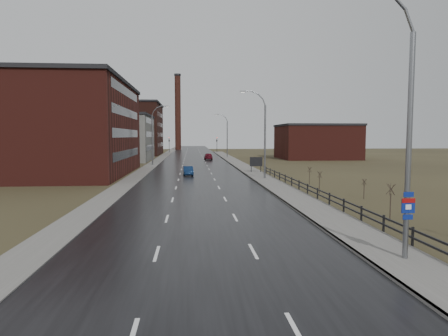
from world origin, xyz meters
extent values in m
plane|color=#2D2819|center=(0.00, 0.00, 0.00)|extent=(320.00, 320.00, 0.00)
cube|color=black|center=(0.00, 60.00, 0.03)|extent=(14.00, 300.00, 0.06)
cube|color=#595651|center=(8.60, 35.00, 0.09)|extent=(3.20, 180.00, 0.18)
cube|color=slate|center=(7.08, 35.00, 0.09)|extent=(0.16, 180.00, 0.18)
cube|color=#595651|center=(-8.20, 60.00, 0.06)|extent=(2.40, 260.00, 0.12)
cube|color=#471914|center=(-21.00, 45.00, 6.50)|extent=(22.00, 28.00, 13.00)
cube|color=black|center=(-21.00, 45.00, 13.25)|extent=(22.44, 28.56, 0.50)
cube|color=black|center=(-10.02, 45.00, 3.00)|extent=(0.06, 22.40, 1.20)
cube|color=black|center=(-10.02, 45.00, 6.00)|extent=(0.06, 22.40, 1.20)
cube|color=black|center=(-10.02, 45.00, 9.00)|extent=(0.06, 22.40, 1.20)
cube|color=black|center=(-10.02, 45.00, 12.00)|extent=(0.06, 22.40, 1.20)
cube|color=slate|center=(-18.00, 78.00, 5.00)|extent=(16.00, 20.00, 10.00)
cube|color=black|center=(-18.00, 78.00, 10.25)|extent=(16.32, 20.40, 0.50)
cube|color=black|center=(-10.02, 78.00, 3.00)|extent=(0.06, 16.00, 1.20)
cube|color=black|center=(-10.02, 78.00, 6.00)|extent=(0.06, 16.00, 1.20)
cube|color=black|center=(-10.02, 78.00, 9.00)|extent=(0.06, 16.00, 1.20)
cube|color=#331611|center=(-23.00, 108.00, 7.50)|extent=(26.00, 24.00, 15.00)
cube|color=black|center=(-23.00, 108.00, 15.25)|extent=(26.52, 24.48, 0.50)
cube|color=black|center=(-10.02, 108.00, 3.00)|extent=(0.06, 19.20, 1.20)
cube|color=black|center=(-10.02, 108.00, 6.00)|extent=(0.06, 19.20, 1.20)
cube|color=black|center=(-10.02, 108.00, 9.00)|extent=(0.06, 19.20, 1.20)
cube|color=black|center=(-10.02, 108.00, 12.00)|extent=(0.06, 19.20, 1.20)
cube|color=#471914|center=(30.30, 82.00, 4.00)|extent=(18.00, 16.00, 8.00)
cube|color=black|center=(30.30, 82.00, 8.25)|extent=(18.36, 16.32, 0.50)
cylinder|color=#331611|center=(-6.00, 150.00, 15.00)|extent=(2.40, 2.40, 30.00)
cylinder|color=black|center=(-6.00, 150.00, 30.30)|extent=(2.70, 2.70, 0.80)
cylinder|color=slate|center=(8.80, 2.00, 5.00)|extent=(0.24, 0.24, 10.00)
cylinder|color=slate|center=(8.61, 2.00, 10.46)|extent=(0.57, 0.14, 1.12)
cylinder|color=slate|center=(8.06, 2.00, 11.28)|extent=(0.91, 0.14, 0.91)
cube|color=navy|center=(8.80, 1.88, 3.05)|extent=(0.45, 0.04, 0.22)
cube|color=navy|center=(8.80, 1.88, 2.55)|extent=(0.60, 0.04, 0.65)
cube|color=maroon|center=(8.80, 1.87, 2.78)|extent=(0.60, 0.04, 0.20)
cube|color=navy|center=(8.80, 1.88, 2.05)|extent=(0.45, 0.04, 0.22)
cube|color=silver|center=(8.80, 1.86, 2.50)|extent=(0.26, 0.02, 0.22)
cylinder|color=slate|center=(8.80, 36.00, 4.75)|extent=(0.24, 0.24, 9.50)
cylinder|color=slate|center=(8.63, 36.00, 9.90)|extent=(0.51, 0.14, 0.98)
cylinder|color=slate|center=(8.16, 36.00, 10.62)|extent=(0.81, 0.14, 0.81)
cylinder|color=slate|center=(7.44, 36.00, 11.09)|extent=(0.98, 0.14, 0.51)
cylinder|color=slate|center=(6.60, 36.00, 11.26)|extent=(1.01, 0.14, 0.14)
cube|color=slate|center=(5.91, 36.00, 11.21)|extent=(0.70, 0.28, 0.18)
cube|color=silver|center=(5.91, 36.00, 11.11)|extent=(0.50, 0.20, 0.04)
cylinder|color=slate|center=(-8.00, 62.00, 4.75)|extent=(0.24, 0.24, 9.50)
cylinder|color=slate|center=(-7.83, 62.00, 9.90)|extent=(0.51, 0.14, 0.98)
cylinder|color=slate|center=(-7.36, 62.00, 10.62)|extent=(0.81, 0.14, 0.81)
cylinder|color=slate|center=(-6.64, 62.00, 11.09)|extent=(0.98, 0.14, 0.51)
cylinder|color=slate|center=(-5.80, 62.00, 11.26)|extent=(1.01, 0.14, 0.14)
cube|color=slate|center=(-5.11, 62.00, 11.21)|extent=(0.70, 0.28, 0.18)
cube|color=silver|center=(-5.11, 62.00, 11.11)|extent=(0.50, 0.20, 0.04)
cylinder|color=slate|center=(8.80, 90.00, 4.75)|extent=(0.24, 0.24, 9.50)
cylinder|color=slate|center=(8.63, 90.00, 9.90)|extent=(0.51, 0.14, 0.98)
cylinder|color=slate|center=(8.16, 90.00, 10.62)|extent=(0.81, 0.14, 0.81)
cylinder|color=slate|center=(7.44, 90.00, 11.09)|extent=(0.98, 0.14, 0.51)
cylinder|color=slate|center=(6.60, 90.00, 11.26)|extent=(1.01, 0.14, 0.14)
cube|color=slate|center=(5.91, 90.00, 11.21)|extent=(0.70, 0.28, 0.18)
cube|color=silver|center=(5.91, 90.00, 11.11)|extent=(0.50, 0.20, 0.04)
cube|color=black|center=(10.30, 4.00, 0.55)|extent=(0.10, 0.10, 1.10)
cube|color=black|center=(10.30, 7.00, 0.55)|extent=(0.10, 0.10, 1.10)
cube|color=black|center=(10.30, 10.00, 0.55)|extent=(0.10, 0.10, 1.10)
cube|color=black|center=(10.30, 13.00, 0.55)|extent=(0.10, 0.10, 1.10)
cube|color=black|center=(10.30, 16.00, 0.55)|extent=(0.10, 0.10, 1.10)
cube|color=black|center=(10.30, 19.00, 0.55)|extent=(0.10, 0.10, 1.10)
cube|color=black|center=(10.30, 22.00, 0.55)|extent=(0.10, 0.10, 1.10)
cube|color=black|center=(10.30, 25.00, 0.55)|extent=(0.10, 0.10, 1.10)
cube|color=black|center=(10.30, 28.00, 0.55)|extent=(0.10, 0.10, 1.10)
cube|color=black|center=(10.30, 31.00, 0.55)|extent=(0.10, 0.10, 1.10)
cube|color=black|center=(10.30, 34.00, 0.55)|extent=(0.10, 0.10, 1.10)
cube|color=black|center=(10.30, 37.00, 0.55)|extent=(0.10, 0.10, 1.10)
cube|color=black|center=(10.30, 40.00, 0.55)|extent=(0.10, 0.10, 1.10)
cube|color=black|center=(10.30, 43.00, 0.55)|extent=(0.10, 0.10, 1.10)
cube|color=black|center=(10.30, 18.50, 0.95)|extent=(0.08, 53.00, 0.10)
cube|color=black|center=(10.30, 18.50, 0.55)|extent=(0.08, 53.00, 0.10)
cylinder|color=#382D23|center=(12.34, 10.21, 0.92)|extent=(0.08, 0.08, 1.84)
cylinder|color=#382D23|center=(12.39, 10.21, 2.12)|extent=(0.04, 0.62, 0.73)
cylinder|color=#382D23|center=(12.36, 10.26, 2.12)|extent=(0.59, 0.23, 0.74)
cylinder|color=#382D23|center=(12.30, 10.24, 2.12)|extent=(0.35, 0.53, 0.75)
cylinder|color=#382D23|center=(12.30, 10.19, 2.12)|extent=(0.35, 0.53, 0.75)
cylinder|color=#382D23|center=(12.36, 10.17, 2.12)|extent=(0.59, 0.23, 0.74)
cylinder|color=#382D23|center=(14.69, 19.48, 0.66)|extent=(0.08, 0.08, 1.33)
cylinder|color=#382D23|center=(14.74, 19.48, 1.53)|extent=(0.04, 0.46, 0.53)
cylinder|color=#382D23|center=(14.71, 19.53, 1.53)|extent=(0.43, 0.18, 0.54)
cylinder|color=#382D23|center=(14.65, 19.51, 1.53)|extent=(0.26, 0.39, 0.55)
cylinder|color=#382D23|center=(14.65, 19.45, 1.53)|extent=(0.26, 0.39, 0.55)
cylinder|color=#382D23|center=(14.71, 19.43, 1.53)|extent=(0.43, 0.18, 0.54)
cylinder|color=#382D23|center=(11.87, 23.27, 0.80)|extent=(0.08, 0.08, 1.60)
cylinder|color=#382D23|center=(11.92, 23.27, 1.84)|extent=(0.04, 0.54, 0.63)
cylinder|color=#382D23|center=(11.88, 23.31, 1.84)|extent=(0.52, 0.21, 0.64)
cylinder|color=#382D23|center=(11.83, 23.30, 1.84)|extent=(0.31, 0.46, 0.65)
cylinder|color=#382D23|center=(11.83, 23.24, 1.84)|extent=(0.31, 0.46, 0.65)
cylinder|color=#382D23|center=(11.88, 23.22, 1.84)|extent=(0.52, 0.21, 0.64)
cylinder|color=#382D23|center=(13.01, 30.39, 0.75)|extent=(0.08, 0.08, 1.50)
cylinder|color=#382D23|center=(13.06, 30.39, 1.73)|extent=(0.04, 0.51, 0.60)
cylinder|color=#382D23|center=(13.03, 30.44, 1.73)|extent=(0.49, 0.20, 0.61)
cylinder|color=#382D23|center=(12.97, 30.42, 1.73)|extent=(0.29, 0.43, 0.61)
cylinder|color=#382D23|center=(12.97, 30.36, 1.73)|extent=(0.29, 0.43, 0.61)
cylinder|color=#382D23|center=(13.03, 30.34, 1.73)|extent=(0.49, 0.20, 0.61)
cube|color=black|center=(8.37, 44.82, 0.90)|extent=(0.10, 0.10, 1.80)
cube|color=black|center=(9.83, 44.82, 0.90)|extent=(0.10, 0.10, 1.80)
cube|color=silver|center=(9.10, 44.77, 1.75)|extent=(1.81, 0.08, 1.30)
cube|color=black|center=(9.10, 44.72, 1.75)|extent=(1.91, 0.04, 1.40)
cylinder|color=black|center=(-8.00, 120.00, 2.60)|extent=(0.16, 0.16, 5.20)
imported|color=black|center=(-8.00, 120.00, 4.75)|extent=(0.58, 2.73, 1.10)
sphere|color=#FF190C|center=(-8.00, 119.85, 5.05)|extent=(0.18, 0.18, 0.18)
cylinder|color=black|center=(8.00, 120.00, 2.60)|extent=(0.16, 0.16, 5.20)
imported|color=black|center=(8.00, 120.00, 4.75)|extent=(0.58, 2.73, 1.10)
sphere|color=#FF190C|center=(8.00, 119.85, 5.05)|extent=(0.18, 0.18, 0.18)
imported|color=#0D2143|center=(-1.10, 41.80, 0.64)|extent=(1.58, 3.93, 1.27)
imported|color=#560E1A|center=(3.34, 78.82, 0.81)|extent=(1.95, 4.79, 1.63)
camera|label=1|loc=(-0.64, -14.63, 5.59)|focal=32.00mm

